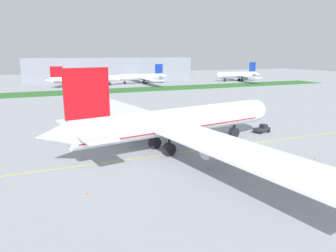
{
  "coord_description": "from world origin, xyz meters",
  "views": [
    {
      "loc": [
        -33.41,
        -60.01,
        21.28
      ],
      "look_at": [
        -4.99,
        8.22,
        4.07
      ],
      "focal_mm": 33.43,
      "sensor_mm": 36.0,
      "label": 1
    }
  ],
  "objects_px": {
    "service_truck_fuel_bowser": "(116,116)",
    "parked_airliner_far_outer": "(239,75)",
    "airliner_foreground": "(173,122)",
    "traffic_cone_port_wing": "(87,192)",
    "pushback_tug": "(262,129)",
    "service_truck_baggage_loader": "(191,113)",
    "parked_airliner_far_right": "(142,77)",
    "ground_crew_wingwalker_port": "(232,142)",
    "parked_airliner_far_centre": "(84,80)",
    "traffic_cone_near_nose": "(316,157)"
  },
  "relations": [
    {
      "from": "pushback_tug",
      "to": "parked_airliner_far_centre",
      "type": "height_order",
      "value": "parked_airliner_far_centre"
    },
    {
      "from": "service_truck_baggage_loader",
      "to": "parked_airliner_far_right",
      "type": "relative_size",
      "value": 0.09
    },
    {
      "from": "service_truck_baggage_loader",
      "to": "parked_airliner_far_centre",
      "type": "xyz_separation_m",
      "value": [
        -19.02,
        117.43,
        3.15
      ]
    },
    {
      "from": "airliner_foreground",
      "to": "traffic_cone_near_nose",
      "type": "distance_m",
      "value": 30.76
    },
    {
      "from": "service_truck_fuel_bowser",
      "to": "parked_airliner_far_outer",
      "type": "relative_size",
      "value": 0.09
    },
    {
      "from": "ground_crew_wingwalker_port",
      "to": "parked_airliner_far_centre",
      "type": "height_order",
      "value": "parked_airliner_far_centre"
    },
    {
      "from": "parked_airliner_far_centre",
      "to": "airliner_foreground",
      "type": "bearing_deg",
      "value": -90.54
    },
    {
      "from": "parked_airliner_far_right",
      "to": "parked_airliner_far_outer",
      "type": "distance_m",
      "value": 76.38
    },
    {
      "from": "parked_airliner_far_right",
      "to": "service_truck_baggage_loader",
      "type": "bearing_deg",
      "value": -100.32
    },
    {
      "from": "pushback_tug",
      "to": "ground_crew_wingwalker_port",
      "type": "distance_m",
      "value": 16.54
    },
    {
      "from": "parked_airliner_far_centre",
      "to": "parked_airliner_far_right",
      "type": "relative_size",
      "value": 1.29
    },
    {
      "from": "airliner_foreground",
      "to": "parked_airliner_far_right",
      "type": "xyz_separation_m",
      "value": [
        42.82,
        154.07,
        -1.72
      ]
    },
    {
      "from": "traffic_cone_port_wing",
      "to": "pushback_tug",
      "type": "bearing_deg",
      "value": 22.59
    },
    {
      "from": "traffic_cone_port_wing",
      "to": "parked_airliner_far_outer",
      "type": "relative_size",
      "value": 0.01
    },
    {
      "from": "ground_crew_wingwalker_port",
      "to": "traffic_cone_port_wing",
      "type": "bearing_deg",
      "value": -159.17
    },
    {
      "from": "airliner_foreground",
      "to": "traffic_cone_port_wing",
      "type": "height_order",
      "value": "airliner_foreground"
    },
    {
      "from": "airliner_foreground",
      "to": "service_truck_baggage_loader",
      "type": "xyz_separation_m",
      "value": [
        20.43,
        31.15,
        -4.96
      ]
    },
    {
      "from": "parked_airliner_far_outer",
      "to": "ground_crew_wingwalker_port",
      "type": "bearing_deg",
      "value": -125.47
    },
    {
      "from": "parked_airliner_far_centre",
      "to": "parked_airliner_far_outer",
      "type": "bearing_deg",
      "value": -2.2
    },
    {
      "from": "parked_airliner_far_outer",
      "to": "pushback_tug",
      "type": "bearing_deg",
      "value": -122.79
    },
    {
      "from": "traffic_cone_near_nose",
      "to": "service_truck_baggage_loader",
      "type": "height_order",
      "value": "service_truck_baggage_loader"
    },
    {
      "from": "ground_crew_wingwalker_port",
      "to": "traffic_cone_near_nose",
      "type": "distance_m",
      "value": 18.18
    },
    {
      "from": "service_truck_baggage_loader",
      "to": "service_truck_fuel_bowser",
      "type": "distance_m",
      "value": 25.48
    },
    {
      "from": "pushback_tug",
      "to": "traffic_cone_port_wing",
      "type": "distance_m",
      "value": 54.64
    },
    {
      "from": "parked_airliner_far_right",
      "to": "parked_airliner_far_outer",
      "type": "relative_size",
      "value": 1.1
    },
    {
      "from": "pushback_tug",
      "to": "parked_airliner_far_outer",
      "type": "bearing_deg",
      "value": 57.21
    },
    {
      "from": "traffic_cone_near_nose",
      "to": "traffic_cone_port_wing",
      "type": "relative_size",
      "value": 1.0
    },
    {
      "from": "ground_crew_wingwalker_port",
      "to": "parked_airliner_far_centre",
      "type": "distance_m",
      "value": 151.46
    },
    {
      "from": "pushback_tug",
      "to": "parked_airliner_far_centre",
      "type": "distance_m",
      "value": 146.12
    },
    {
      "from": "ground_crew_wingwalker_port",
      "to": "parked_airliner_far_right",
      "type": "height_order",
      "value": "parked_airliner_far_right"
    },
    {
      "from": "traffic_cone_port_wing",
      "to": "service_truck_baggage_loader",
      "type": "height_order",
      "value": "service_truck_baggage_loader"
    },
    {
      "from": "pushback_tug",
      "to": "traffic_cone_port_wing",
      "type": "xyz_separation_m",
      "value": [
        -50.44,
        -20.99,
        -0.74
      ]
    },
    {
      "from": "ground_crew_wingwalker_port",
      "to": "parked_airliner_far_outer",
      "type": "bearing_deg",
      "value": 54.53
    },
    {
      "from": "pushback_tug",
      "to": "traffic_cone_near_nose",
      "type": "xyz_separation_m",
      "value": [
        -4.15,
        -22.16,
        -0.74
      ]
    },
    {
      "from": "airliner_foreground",
      "to": "parked_airliner_far_right",
      "type": "height_order",
      "value": "airliner_foreground"
    },
    {
      "from": "service_truck_fuel_bowser",
      "to": "parked_airliner_far_centre",
      "type": "height_order",
      "value": "parked_airliner_far_centre"
    },
    {
      "from": "pushback_tug",
      "to": "parked_airliner_far_outer",
      "type": "xyz_separation_m",
      "value": [
        89.51,
        138.95,
        3.89
      ]
    },
    {
      "from": "ground_crew_wingwalker_port",
      "to": "service_truck_fuel_bowser",
      "type": "distance_m",
      "value": 43.07
    },
    {
      "from": "pushback_tug",
      "to": "service_truck_baggage_loader",
      "type": "xyz_separation_m",
      "value": [
        -8.6,
        26.01,
        0.39
      ]
    },
    {
      "from": "parked_airliner_far_right",
      "to": "ground_crew_wingwalker_port",
      "type": "bearing_deg",
      "value": -100.35
    },
    {
      "from": "pushback_tug",
      "to": "traffic_cone_port_wing",
      "type": "bearing_deg",
      "value": -157.41
    },
    {
      "from": "service_truck_fuel_bowser",
      "to": "airliner_foreground",
      "type": "bearing_deg",
      "value": -83.0
    },
    {
      "from": "airliner_foreground",
      "to": "traffic_cone_port_wing",
      "type": "relative_size",
      "value": 157.95
    },
    {
      "from": "traffic_cone_port_wing",
      "to": "parked_airliner_far_centre",
      "type": "relative_size",
      "value": 0.01
    },
    {
      "from": "parked_airliner_far_right",
      "to": "pushback_tug",
      "type": "bearing_deg",
      "value": -95.29
    },
    {
      "from": "pushback_tug",
      "to": "parked_airliner_far_outer",
      "type": "height_order",
      "value": "parked_airliner_far_outer"
    },
    {
      "from": "service_truck_fuel_bowser",
      "to": "parked_airliner_far_centre",
      "type": "distance_m",
      "value": 112.29
    },
    {
      "from": "traffic_cone_port_wing",
      "to": "parked_airliner_far_centre",
      "type": "distance_m",
      "value": 166.07
    },
    {
      "from": "pushback_tug",
      "to": "airliner_foreground",
      "type": "bearing_deg",
      "value": -169.96
    },
    {
      "from": "parked_airliner_far_centre",
      "to": "service_truck_fuel_bowser",
      "type": "bearing_deg",
      "value": -93.01
    }
  ]
}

